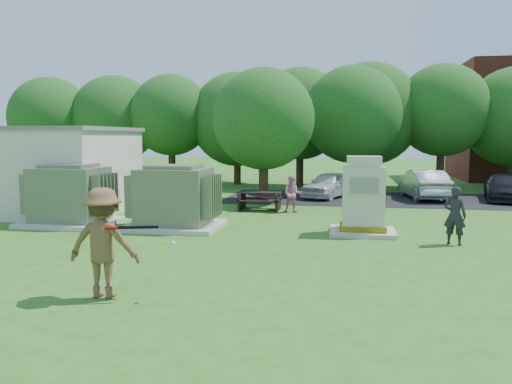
% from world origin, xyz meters
% --- Properties ---
extents(ground, '(120.00, 120.00, 0.00)m').
position_xyz_m(ground, '(0.00, 0.00, 0.00)').
color(ground, '#2D6619').
rests_on(ground, ground).
extents(service_building, '(10.00, 5.00, 3.20)m').
position_xyz_m(service_building, '(-11.00, 7.00, 1.60)').
color(service_building, beige).
rests_on(service_building, ground).
extents(parking_strip, '(20.00, 6.00, 0.01)m').
position_xyz_m(parking_strip, '(7.00, 13.50, 0.01)').
color(parking_strip, '#232326').
rests_on(parking_strip, ground).
extents(transformer_left, '(3.00, 2.40, 2.07)m').
position_xyz_m(transformer_left, '(-6.50, 4.50, 0.97)').
color(transformer_left, beige).
rests_on(transformer_left, ground).
extents(transformer_right, '(3.00, 2.40, 2.07)m').
position_xyz_m(transformer_right, '(-2.80, 4.50, 0.97)').
color(transformer_right, beige).
rests_on(transformer_right, ground).
extents(generator_cabinet, '(1.97, 1.61, 2.40)m').
position_xyz_m(generator_cabinet, '(3.23, 4.56, 1.05)').
color(generator_cabinet, beige).
rests_on(generator_cabinet, ground).
extents(picnic_table, '(1.73, 1.30, 0.74)m').
position_xyz_m(picnic_table, '(-0.73, 8.95, 0.46)').
color(picnic_table, black).
rests_on(picnic_table, ground).
extents(batter, '(1.37, 0.84, 2.06)m').
position_xyz_m(batter, '(-1.71, -2.48, 1.03)').
color(batter, brown).
rests_on(batter, ground).
extents(person_by_generator, '(0.70, 0.59, 1.64)m').
position_xyz_m(person_by_generator, '(5.68, 3.44, 0.82)').
color(person_by_generator, black).
rests_on(person_by_generator, ground).
extents(person_at_picnic, '(0.74, 0.59, 1.46)m').
position_xyz_m(person_at_picnic, '(0.65, 8.51, 0.73)').
color(person_at_picnic, pink).
rests_on(person_at_picnic, ground).
extents(car_white, '(2.93, 4.03, 1.28)m').
position_xyz_m(car_white, '(1.91, 13.69, 0.64)').
color(car_white, silver).
rests_on(car_white, ground).
extents(car_silver_a, '(2.06, 4.42, 1.40)m').
position_xyz_m(car_silver_a, '(6.39, 14.03, 0.70)').
color(car_silver_a, '#9D9DA1').
rests_on(car_silver_a, ground).
extents(car_dark, '(2.51, 4.41, 1.21)m').
position_xyz_m(car_dark, '(10.05, 14.03, 0.60)').
color(car_dark, black).
rests_on(car_dark, ground).
extents(batting_equipment, '(1.23, 0.34, 0.37)m').
position_xyz_m(batting_equipment, '(-1.02, -2.54, 1.30)').
color(batting_equipment, black).
rests_on(batting_equipment, ground).
extents(tree_row, '(41.30, 13.30, 7.30)m').
position_xyz_m(tree_row, '(1.75, 18.50, 4.15)').
color(tree_row, '#47301E').
rests_on(tree_row, ground).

